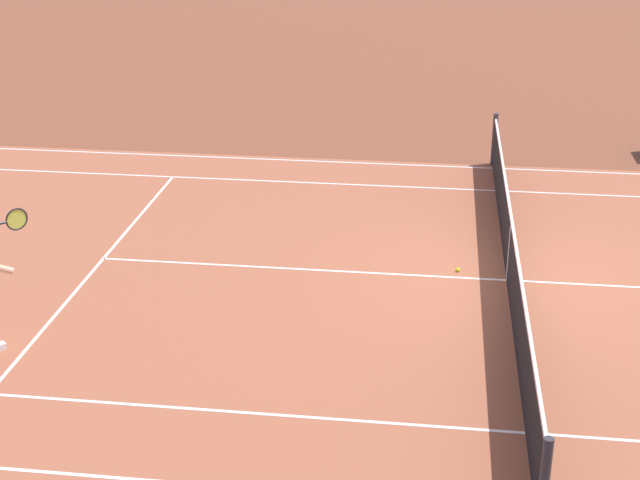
{
  "coord_description": "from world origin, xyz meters",
  "views": [
    {
      "loc": [
        1.15,
        13.34,
        6.11
      ],
      "look_at": [
        2.77,
        0.92,
        0.9
      ],
      "focal_mm": 53.07,
      "sensor_mm": 36.0,
      "label": 1
    }
  ],
  "objects": [
    {
      "name": "tennis_ball",
      "position": [
        0.75,
        -0.23,
        0.03
      ],
      "size": [
        0.07,
        0.07,
        0.07
      ],
      "primitive_type": "sphere",
      "color": "#CCE01E",
      "rests_on": "ground_plane"
    },
    {
      "name": "court_slab",
      "position": [
        0.0,
        0.0,
        0.0
      ],
      "size": [
        24.2,
        11.4,
        0.0
      ],
      "primitive_type": "cube",
      "color": "#935138",
      "rests_on": "ground_plane"
    },
    {
      "name": "court_line_markings",
      "position": [
        0.0,
        0.0,
        0.0
      ],
      "size": [
        23.85,
        11.05,
        0.01
      ],
      "color": "white",
      "rests_on": "ground_plane"
    },
    {
      "name": "tennis_net",
      "position": [
        0.0,
        0.0,
        0.49
      ],
      "size": [
        0.1,
        11.7,
        1.08
      ],
      "color": "#2D2D33",
      "rests_on": "ground_plane"
    },
    {
      "name": "ground_plane",
      "position": [
        0.0,
        0.0,
        0.0
      ],
      "size": [
        60.0,
        60.0,
        0.0
      ],
      "primitive_type": "plane",
      "color": "brown"
    }
  ]
}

